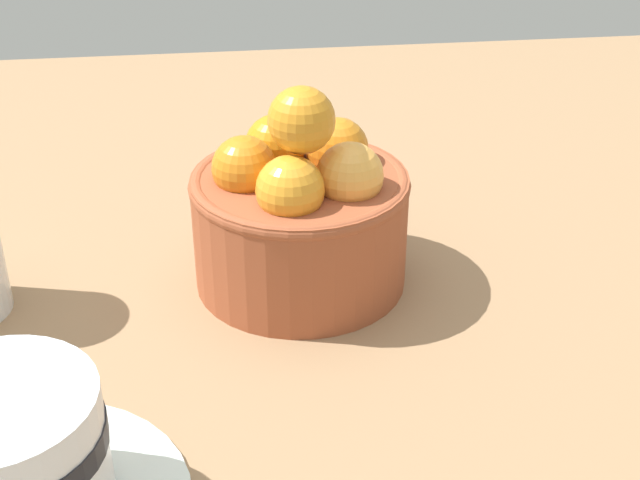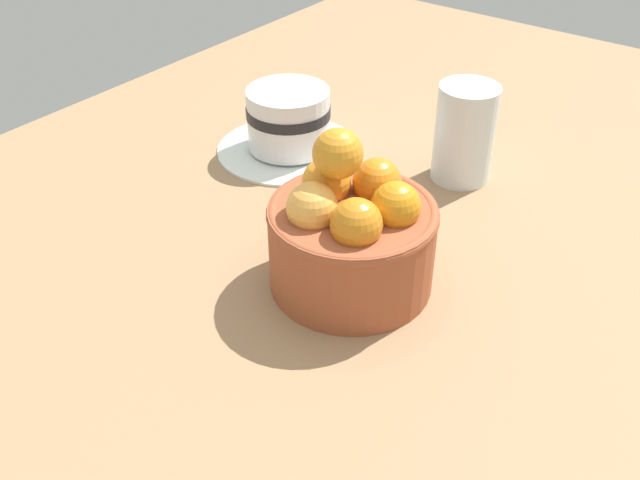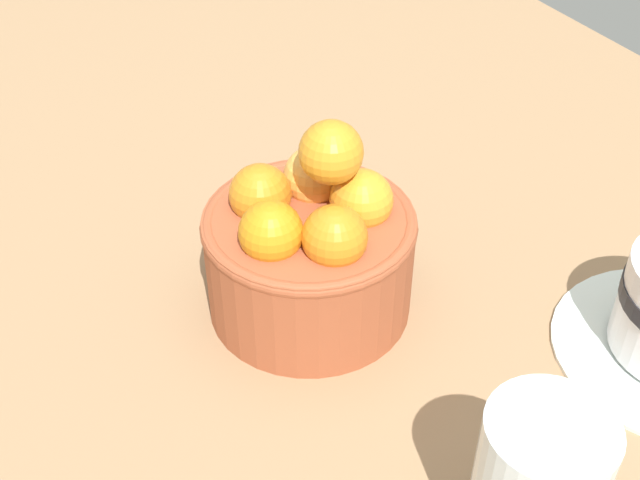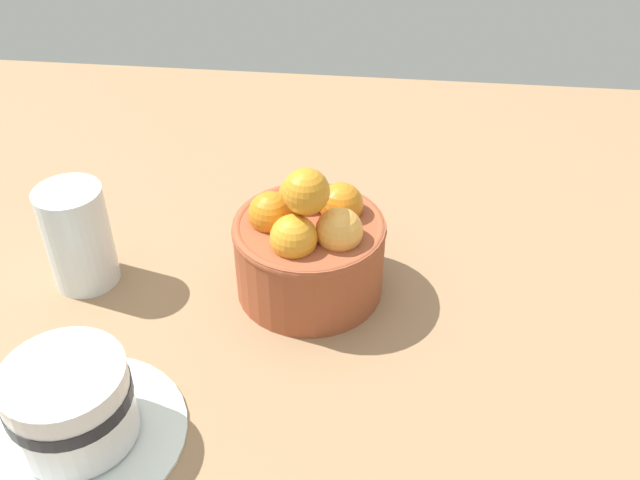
% 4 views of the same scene
% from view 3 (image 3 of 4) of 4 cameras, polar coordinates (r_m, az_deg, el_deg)
% --- Properties ---
extents(ground_plane, '(1.39, 0.95, 0.04)m').
position_cam_3_polar(ground_plane, '(0.57, -0.69, -6.08)').
color(ground_plane, '#997551').
extents(terracotta_bowl, '(0.14, 0.14, 0.14)m').
position_cam_3_polar(terracotta_bowl, '(0.53, -0.70, -0.45)').
color(terracotta_bowl, '#9E4C2D').
rests_on(terracotta_bowl, ground_plane).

